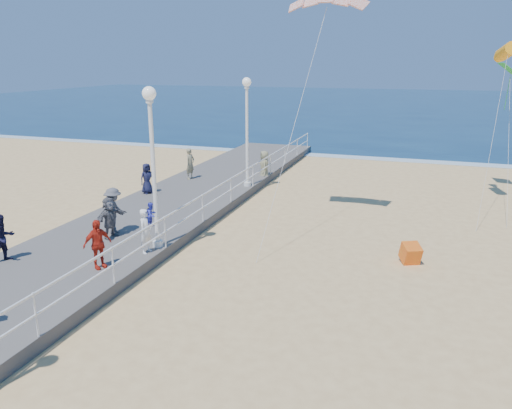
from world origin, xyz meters
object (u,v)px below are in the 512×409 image
(toddler_held, at_px, (151,215))
(beach_walker_c, at_px, (264,167))
(woman_holding_toddler, at_px, (146,231))
(box_kite, at_px, (410,255))
(spectator_2, at_px, (114,211))
(spectator_7, at_px, (3,238))
(spectator_3, at_px, (97,244))
(spectator_4, at_px, (147,178))
(spectator_6, at_px, (190,164))
(lamp_post_mid, at_px, (152,152))
(spectator_5, at_px, (109,218))
(lamp_post_far, at_px, (247,121))

(toddler_held, height_order, beach_walker_c, toddler_held)
(woman_holding_toddler, distance_m, box_kite, 8.74)
(spectator_2, relative_size, beach_walker_c, 0.97)
(woman_holding_toddler, distance_m, spectator_7, 4.36)
(spectator_3, distance_m, spectator_4, 8.92)
(toddler_held, distance_m, spectator_3, 2.01)
(spectator_6, relative_size, spectator_7, 1.07)
(spectator_4, height_order, spectator_6, spectator_6)
(spectator_4, xyz_separation_m, beach_walker_c, (4.07, 5.49, -0.24))
(spectator_3, bearing_deg, lamp_post_mid, 8.16)
(beach_walker_c, bearing_deg, spectator_5, -32.55)
(woman_holding_toddler, bearing_deg, spectator_6, 23.74)
(spectator_4, relative_size, spectator_6, 0.88)
(spectator_6, distance_m, spectator_7, 12.20)
(toddler_held, xyz_separation_m, spectator_7, (-3.99, -2.23, -0.50))
(spectator_5, distance_m, box_kite, 10.43)
(lamp_post_mid, relative_size, beach_walker_c, 3.03)
(spectator_3, relative_size, spectator_4, 1.07)
(lamp_post_far, relative_size, toddler_held, 6.35)
(spectator_4, bearing_deg, spectator_7, -148.50)
(toddler_held, relative_size, box_kite, 1.40)
(lamp_post_far, height_order, spectator_7, lamp_post_far)
(spectator_2, height_order, beach_walker_c, spectator_2)
(spectator_2, height_order, spectator_3, spectator_2)
(toddler_held, height_order, spectator_4, toddler_held)
(spectator_7, bearing_deg, spectator_5, -18.91)
(spectator_4, bearing_deg, lamp_post_mid, -116.04)
(spectator_5, height_order, beach_walker_c, spectator_5)
(spectator_6, bearing_deg, lamp_post_mid, -149.63)
(spectator_3, bearing_deg, spectator_4, 48.59)
(spectator_2, distance_m, box_kite, 10.48)
(spectator_7, bearing_deg, woman_holding_toddler, -48.07)
(woman_holding_toddler, relative_size, beach_walker_c, 0.85)
(spectator_5, xyz_separation_m, spectator_7, (-1.86, -2.92, 0.02))
(lamp_post_far, height_order, woman_holding_toddler, lamp_post_far)
(woman_holding_toddler, relative_size, toddler_held, 1.77)
(spectator_4, height_order, spectator_5, spectator_5)
(box_kite, bearing_deg, spectator_7, 176.62)
(spectator_3, relative_size, spectator_5, 1.03)
(woman_holding_toddler, distance_m, spectator_4, 7.80)
(lamp_post_mid, xyz_separation_m, spectator_6, (-3.39, 9.50, -2.44))
(box_kite, bearing_deg, spectator_3, -179.22)
(toddler_held, distance_m, spectator_6, 10.57)
(lamp_post_mid, distance_m, spectator_4, 7.73)
(beach_walker_c, distance_m, box_kite, 12.43)
(woman_holding_toddler, distance_m, toddler_held, 0.57)
(toddler_held, bearing_deg, lamp_post_mid, 17.68)
(woman_holding_toddler, distance_m, beach_walker_c, 12.21)
(spectator_5, bearing_deg, lamp_post_mid, -86.48)
(woman_holding_toddler, xyz_separation_m, spectator_2, (-2.09, 1.28, 0.11))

